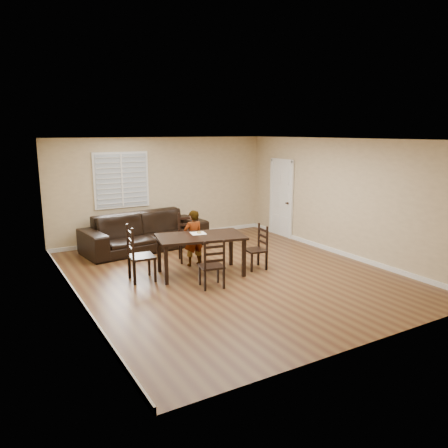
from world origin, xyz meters
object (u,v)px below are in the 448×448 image
Objects in this scene: dining_table at (201,240)px; chair_right at (260,249)px; chair_near at (189,238)px; child at (193,238)px; chair_far at (213,267)px; chair_left at (135,256)px; sofa at (145,232)px; donut at (199,232)px.

chair_right is (1.27, -0.27, -0.29)m from dining_table.
chair_right is at bearing -34.46° from chair_near.
dining_table is 0.63m from child.
dining_table is 0.95m from chair_far.
chair_left is 2.36m from sofa.
chair_left reaches higher than donut.
chair_far is at bearing -84.49° from chair_near.
donut is at bearing -83.68° from chair_near.
chair_far is (-0.19, -0.88, -0.30)m from dining_table.
chair_right is (2.56, -0.53, -0.07)m from chair_left.
chair_left is (-1.10, 1.14, 0.08)m from chair_far.
chair_right is at bearing -96.45° from chair_left.
sofa is (-0.10, 3.28, 0.02)m from chair_far.
chair_far reaches higher than dining_table.
chair_left is 1.39m from donut.
chair_right is at bearing 0.48° from dining_table.
chair_near is 1.73m from chair_left.
donut is (-0.19, -0.88, 0.34)m from chair_near.
dining_table is at bearing -90.16° from sofa.
chair_left is 1.17× the size of chair_right.
chair_right is 1.44m from child.
dining_table is at bearing -95.06° from chair_right.
chair_left is 0.90× the size of child.
donut is at bearing -92.68° from chair_far.
chair_far is 1.59m from chair_left.
donut is at bearing 83.66° from dining_table.
chair_left is at bearing -35.48° from chair_far.
child is 1.86m from sofa.
chair_left is at bearing -122.01° from sofa.
chair_left is at bearing -134.24° from chair_near.
donut is at bearing -88.02° from sofa.
dining_table is at bearing -96.34° from chair_left.
chair_far is at bearing -130.81° from chair_left.
chair_right is 1.35m from donut.
chair_far is 0.76× the size of child.
sofa is at bearing 109.28° from dining_table.
sofa is (-1.56, 2.67, 0.02)m from chair_right.
chair_left is 1.47m from child.
chair_near is (0.25, 1.07, -0.23)m from dining_table.
chair_left is at bearing 11.39° from child.
chair_near reaches higher than sofa.
sofa is (1.00, 2.14, -0.06)m from chair_left.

